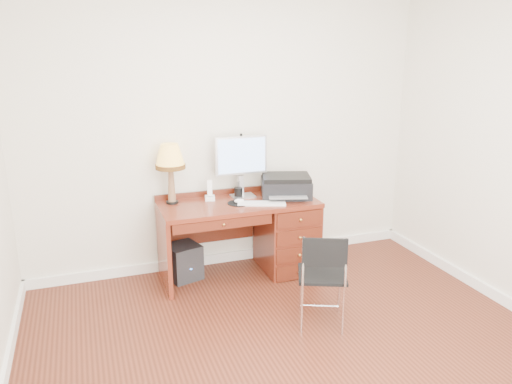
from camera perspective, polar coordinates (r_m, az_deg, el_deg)
name	(u,v)px	position (r m, az deg, el deg)	size (l,w,h in m)	color
ground	(297,351)	(3.88, 4.66, -17.70)	(4.00, 4.00, 0.00)	#3F180E
room_shell	(267,305)	(4.35, 1.21, -12.84)	(4.00, 4.00, 4.00)	silver
desk	(270,231)	(4.96, 1.56, -4.48)	(1.50, 0.67, 0.75)	maroon
monitor	(241,159)	(4.85, -1.68, 3.83)	(0.52, 0.17, 0.60)	silver
keyboard	(262,203)	(4.67, 0.65, -1.31)	(0.45, 0.13, 0.02)	white
mouse_pad	(239,202)	(4.70, -1.94, -1.16)	(0.22, 0.22, 0.04)	black
printer	(286,186)	(4.91, 3.46, 0.69)	(0.57, 0.50, 0.21)	black
leg_lamp	(170,160)	(4.67, -9.78, 3.61)	(0.28, 0.28, 0.57)	black
phone	(210,194)	(4.81, -5.30, -0.26)	(0.11, 0.11, 0.20)	white
pen_cup	(238,193)	(4.88, -2.03, -0.07)	(0.08, 0.08, 0.10)	black
chair	(326,270)	(3.99, 8.00, -8.87)	(0.49, 0.50, 0.80)	black
equipment_box	(183,262)	(4.92, -8.31, -7.87)	(0.29, 0.29, 0.34)	black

